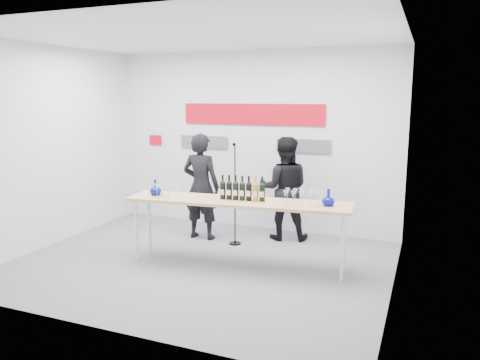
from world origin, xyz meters
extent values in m
plane|color=slate|center=(0.00, 0.00, 0.00)|extent=(5.00, 5.00, 0.00)
cube|color=silver|center=(0.00, 2.00, 1.50)|extent=(5.00, 0.04, 3.00)
cube|color=red|center=(0.00, 1.97, 1.95)|extent=(2.50, 0.02, 0.35)
cube|color=#59595E|center=(-0.90, 1.97, 1.45)|extent=(0.90, 0.02, 0.22)
cube|color=#59595E|center=(0.90, 1.97, 1.45)|extent=(0.90, 0.02, 0.22)
cube|color=red|center=(-1.90, 1.97, 1.45)|extent=(0.25, 0.02, 0.18)
cube|color=#DDB877|center=(0.49, 0.14, 0.88)|extent=(3.03, 0.91, 0.04)
cylinder|color=silver|center=(-0.87, -0.21, 0.43)|extent=(0.05, 0.05, 0.86)
cylinder|color=silver|center=(1.90, 0.09, 0.43)|extent=(0.05, 0.05, 0.86)
cylinder|color=silver|center=(-0.91, 0.18, 0.43)|extent=(0.05, 0.05, 0.86)
cylinder|color=silver|center=(1.86, 0.48, 0.43)|extent=(0.05, 0.05, 0.86)
imported|color=black|center=(-0.51, 1.06, 0.84)|extent=(0.61, 0.40, 1.69)
imported|color=black|center=(0.72, 1.52, 0.82)|extent=(0.93, 0.81, 1.63)
cylinder|color=black|center=(0.12, 0.96, 0.01)|extent=(0.18, 0.18, 0.02)
cylinder|color=black|center=(0.12, 0.96, 0.76)|extent=(0.02, 0.02, 1.52)
sphere|color=black|center=(0.12, 0.93, 1.55)|extent=(0.05, 0.05, 0.05)
camera|label=1|loc=(2.79, -5.43, 2.24)|focal=35.00mm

